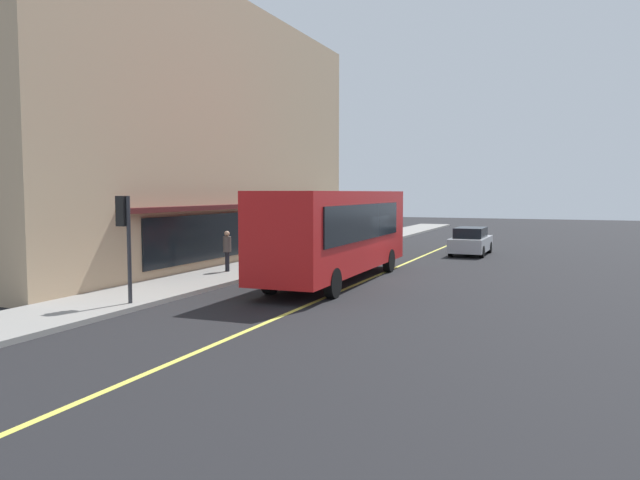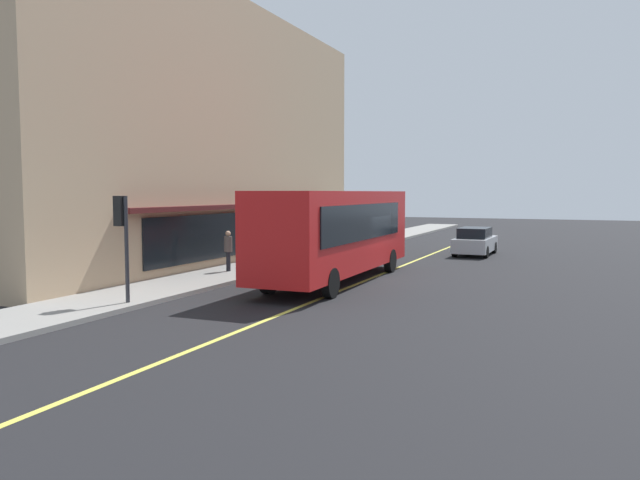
{
  "view_description": "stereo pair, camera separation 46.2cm",
  "coord_description": "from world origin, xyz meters",
  "px_view_note": "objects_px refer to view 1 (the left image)",
  "views": [
    {
      "loc": [
        -23.53,
        -7.43,
        3.46
      ],
      "look_at": [
        -1.61,
        1.63,
        1.6
      ],
      "focal_mm": 34.3,
      "sensor_mm": 36.0,
      "label": 1
    },
    {
      "loc": [
        -23.35,
        -7.85,
        3.46
      ],
      "look_at": [
        -1.61,
        1.63,
        1.6
      ],
      "focal_mm": 34.3,
      "sensor_mm": 36.0,
      "label": 2
    }
  ],
  "objects_px": {
    "traffic_light": "(124,223)",
    "car_silver": "(471,241)",
    "pedestrian_by_curb": "(227,247)",
    "bus": "(337,231)"
  },
  "relations": [
    {
      "from": "traffic_light",
      "to": "car_silver",
      "type": "bearing_deg",
      "value": -19.87
    },
    {
      "from": "car_silver",
      "to": "pedestrian_by_curb",
      "type": "bearing_deg",
      "value": 146.56
    },
    {
      "from": "bus",
      "to": "pedestrian_by_curb",
      "type": "xyz_separation_m",
      "value": [
        0.03,
        4.93,
        -0.82
      ]
    },
    {
      "from": "bus",
      "to": "pedestrian_by_curb",
      "type": "height_order",
      "value": "bus"
    },
    {
      "from": "traffic_light",
      "to": "pedestrian_by_curb",
      "type": "xyz_separation_m",
      "value": [
        7.47,
        0.99,
        -1.36
      ]
    },
    {
      "from": "car_silver",
      "to": "pedestrian_by_curb",
      "type": "xyz_separation_m",
      "value": [
        -12.34,
        8.15,
        0.43
      ]
    },
    {
      "from": "bus",
      "to": "pedestrian_by_curb",
      "type": "relative_size",
      "value": 6.58
    },
    {
      "from": "bus",
      "to": "pedestrian_by_curb",
      "type": "bearing_deg",
      "value": 89.63
    },
    {
      "from": "traffic_light",
      "to": "car_silver",
      "type": "distance_m",
      "value": 21.14
    },
    {
      "from": "car_silver",
      "to": "pedestrian_by_curb",
      "type": "relative_size",
      "value": 2.55
    }
  ]
}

